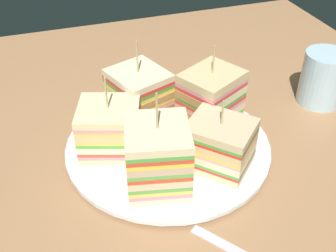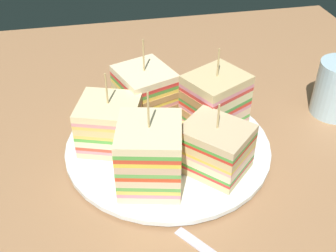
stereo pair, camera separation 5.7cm
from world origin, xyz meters
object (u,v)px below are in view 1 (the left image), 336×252
(sandwich_wedge_0, at_px, (158,156))
(drinking_glass, at_px, (322,82))
(sandwich_wedge_4, at_px, (110,129))
(sandwich_wedge_1, at_px, (219,144))
(plate, at_px, (168,146))
(sandwich_wedge_3, at_px, (139,95))
(chip_pile, at_px, (177,134))
(sandwich_wedge_2, at_px, (210,99))

(sandwich_wedge_0, distance_m, drinking_glass, 0.33)
(sandwich_wedge_4, bearing_deg, sandwich_wedge_1, -12.39)
(plate, distance_m, sandwich_wedge_3, 0.09)
(sandwich_wedge_0, bearing_deg, plate, -14.85)
(sandwich_wedge_0, height_order, chip_pile, sandwich_wedge_0)
(chip_pile, bearing_deg, sandwich_wedge_0, -126.11)
(sandwich_wedge_4, xyz_separation_m, chip_pile, (0.09, -0.02, -0.02))
(sandwich_wedge_1, distance_m, drinking_glass, 0.25)
(plate, xyz_separation_m, sandwich_wedge_2, (0.07, 0.03, 0.05))
(plate, relative_size, sandwich_wedge_4, 2.54)
(chip_pile, bearing_deg, plate, 170.09)
(sandwich_wedge_1, height_order, chip_pile, sandwich_wedge_1)
(sandwich_wedge_1, relative_size, sandwich_wedge_4, 0.92)
(chip_pile, bearing_deg, drinking_glass, 8.96)
(plate, xyz_separation_m, sandwich_wedge_4, (-0.08, 0.01, 0.04))
(sandwich_wedge_0, bearing_deg, sandwich_wedge_2, -36.12)
(sandwich_wedge_2, xyz_separation_m, sandwich_wedge_4, (-0.15, -0.01, -0.01))
(plate, xyz_separation_m, sandwich_wedge_0, (-0.04, -0.07, 0.05))
(sandwich_wedge_0, relative_size, drinking_glass, 1.52)
(sandwich_wedge_3, bearing_deg, sandwich_wedge_2, 41.84)
(sandwich_wedge_4, distance_m, drinking_glass, 0.35)
(plate, height_order, drinking_glass, drinking_glass)
(drinking_glass, bearing_deg, plate, -171.87)
(sandwich_wedge_0, xyz_separation_m, sandwich_wedge_3, (0.02, 0.14, -0.00))
(plate, bearing_deg, sandwich_wedge_3, 104.22)
(chip_pile, relative_size, drinking_glass, 0.91)
(sandwich_wedge_0, bearing_deg, drinking_glass, -57.87)
(sandwich_wedge_4, xyz_separation_m, drinking_glass, (0.35, 0.03, -0.01))
(sandwich_wedge_2, bearing_deg, drinking_glass, 155.90)
(sandwich_wedge_1, relative_size, sandwich_wedge_3, 0.83)
(sandwich_wedge_2, bearing_deg, sandwich_wedge_0, 13.00)
(sandwich_wedge_4, bearing_deg, sandwich_wedge_3, 65.62)
(plate, relative_size, sandwich_wedge_2, 2.27)
(plate, relative_size, drinking_glass, 3.28)
(plate, xyz_separation_m, sandwich_wedge_1, (0.05, -0.06, 0.04))
(plate, distance_m, sandwich_wedge_1, 0.09)
(sandwich_wedge_4, distance_m, chip_pile, 0.09)
(sandwich_wedge_1, bearing_deg, drinking_glass, -110.02)
(drinking_glass, bearing_deg, sandwich_wedge_3, 173.04)
(sandwich_wedge_1, relative_size, drinking_glass, 1.19)
(sandwich_wedge_4, relative_size, drinking_glass, 1.29)
(sandwich_wedge_0, relative_size, sandwich_wedge_4, 1.17)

